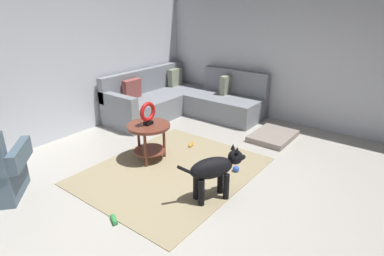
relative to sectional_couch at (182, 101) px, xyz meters
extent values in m
cube|color=#B7B2A8|center=(-1.99, -2.01, -0.34)|extent=(6.00, 6.00, 0.10)
cube|color=silver|center=(-1.99, 0.93, 1.06)|extent=(6.00, 0.12, 2.70)
cube|color=silver|center=(0.95, -2.01, 1.06)|extent=(0.12, 6.00, 2.70)
cube|color=tan|center=(-1.84, -1.31, -0.29)|extent=(2.30, 1.90, 0.01)
cube|color=gray|center=(-0.26, 0.39, -0.08)|extent=(2.20, 0.85, 0.42)
cube|color=gray|center=(-0.26, 0.75, 0.36)|extent=(2.20, 0.14, 0.46)
cube|color=gray|center=(0.41, -0.73, -0.08)|extent=(0.85, 1.40, 0.42)
cube|color=gray|center=(0.77, -0.73, 0.36)|extent=(0.14, 1.40, 0.46)
cube|color=gray|center=(-1.28, 0.39, 0.24)|extent=(0.16, 0.85, 0.22)
cube|color=gray|center=(0.49, 0.60, 0.30)|extent=(0.39, 0.16, 0.38)
cube|color=#994C47|center=(-0.76, 0.60, 0.30)|extent=(0.38, 0.15, 0.39)
cube|color=gray|center=(0.62, -0.63, 0.30)|extent=(0.38, 0.14, 0.38)
cube|color=#4C6070|center=(-3.29, -0.30, 0.22)|extent=(0.47, 0.52, 0.22)
cylinder|color=brown|center=(-1.79, -0.85, 0.23)|extent=(0.60, 0.60, 0.04)
cylinder|color=brown|center=(-1.79, -0.85, -0.14)|extent=(0.45, 0.45, 0.02)
cylinder|color=brown|center=(-1.79, -0.63, -0.04)|extent=(0.04, 0.04, 0.50)
cylinder|color=brown|center=(-1.98, -0.96, -0.04)|extent=(0.04, 0.04, 0.50)
cylinder|color=brown|center=(-1.60, -0.96, -0.04)|extent=(0.04, 0.04, 0.50)
cube|color=black|center=(-1.79, -0.85, 0.27)|extent=(0.12, 0.08, 0.05)
torus|color=red|center=(-1.79, -0.85, 0.44)|extent=(0.28, 0.06, 0.28)
cube|color=gray|center=(-0.01, -1.93, -0.25)|extent=(0.80, 0.60, 0.09)
cylinder|color=black|center=(-1.90, -2.10, -0.13)|extent=(0.07, 0.07, 0.32)
cylinder|color=black|center=(-1.96, -2.23, -0.13)|extent=(0.07, 0.07, 0.32)
cylinder|color=black|center=(-2.17, -1.95, -0.13)|extent=(0.07, 0.07, 0.32)
cylinder|color=black|center=(-2.24, -2.08, -0.13)|extent=(0.07, 0.07, 0.32)
ellipsoid|color=black|center=(-2.07, -2.09, 0.11)|extent=(0.56, 0.44, 0.24)
sphere|color=black|center=(-1.80, -2.23, 0.18)|extent=(0.17, 0.17, 0.17)
ellipsoid|color=black|center=(-1.74, -2.27, 0.16)|extent=(0.14, 0.12, 0.07)
cone|color=black|center=(-1.79, -2.19, 0.30)|extent=(0.06, 0.06, 0.07)
cone|color=black|center=(-1.83, -2.27, 0.30)|extent=(0.06, 0.06, 0.07)
cylinder|color=black|center=(-2.34, -1.94, 0.15)|extent=(0.19, 0.13, 0.16)
sphere|color=blue|center=(-1.35, -2.01, -0.25)|extent=(0.09, 0.09, 0.09)
cylinder|color=green|center=(-3.01, -1.53, -0.27)|extent=(0.11, 0.15, 0.05)
ellipsoid|color=orange|center=(-1.07, -1.04, -0.26)|extent=(0.19, 0.11, 0.06)
camera|label=1|loc=(-4.65, -3.79, 1.82)|focal=29.58mm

